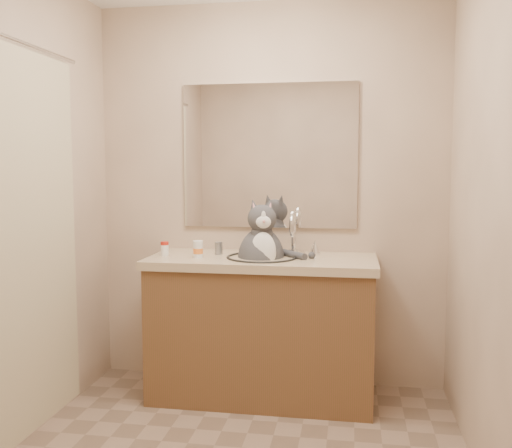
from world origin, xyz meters
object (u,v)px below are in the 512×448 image
Objects in this scene: grey_canister at (219,248)px; pill_bottle_redcap at (165,249)px; cat at (262,254)px; pill_bottle_orange at (198,250)px.

pill_bottle_redcap is at bearing -162.42° from grey_canister.
cat is at bearing -12.67° from grey_canister.
pill_bottle_orange is (0.22, -0.05, 0.01)m from pill_bottle_redcap.
cat reaches higher than grey_canister.
pill_bottle_redcap is at bearing 167.68° from pill_bottle_orange.
pill_bottle_redcap is 0.23m from pill_bottle_orange.
cat is 0.38m from pill_bottle_orange.
pill_bottle_orange is 1.32× the size of grey_canister.
grey_canister is at bearing 151.53° from cat.
pill_bottle_redcap reaches higher than grey_canister.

